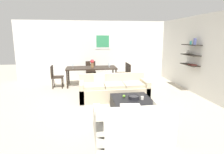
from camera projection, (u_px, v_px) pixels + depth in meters
name	position (u px, v px, depth m)	size (l,w,h in m)	color
ground_plane	(113.00, 102.00, 5.94)	(18.00, 18.00, 0.00)	#BCB29E
back_wall_unit	(108.00, 50.00, 9.12)	(8.40, 0.09, 2.70)	silver
right_wall_shelf_unit	(197.00, 55.00, 6.68)	(0.34, 8.20, 2.70)	silver
sofa_beige	(113.00, 90.00, 6.22)	(2.18, 0.90, 0.78)	beige
loveseat_white	(132.00, 125.00, 3.75)	(1.46, 0.90, 0.78)	silver
coffee_table	(132.00, 105.00, 5.13)	(1.01, 1.07, 0.38)	black
decorative_bowl	(134.00, 97.00, 5.05)	(0.29, 0.29, 0.08)	black
candle_jar	(142.00, 98.00, 4.98)	(0.08, 0.08, 0.09)	silver
apple_on_coffee_table	(124.00, 96.00, 5.15)	(0.08, 0.08, 0.08)	#669E2D
dining_table	(91.00, 69.00, 7.86)	(2.03, 0.92, 0.75)	black
dining_chair_left_near	(55.00, 75.00, 7.49)	(0.44, 0.44, 0.88)	black
dining_chair_right_near	(126.00, 73.00, 7.90)	(0.44, 0.44, 0.88)	black
dining_chair_head	(91.00, 70.00, 8.73)	(0.44, 0.44, 0.88)	black
dining_chair_right_far	(124.00, 71.00, 8.30)	(0.44, 0.44, 0.88)	black
wine_glass_right_far	(109.00, 64.00, 8.04)	(0.06, 0.06, 0.16)	silver
wine_glass_left_near	(73.00, 65.00, 7.60)	(0.08, 0.08, 0.17)	silver
wine_glass_right_near	(110.00, 65.00, 7.82)	(0.07, 0.07, 0.15)	silver
wine_glass_head	(91.00, 63.00, 8.21)	(0.07, 0.07, 0.18)	silver
centerpiece_vase	(92.00, 63.00, 7.77)	(0.16, 0.16, 0.33)	olive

